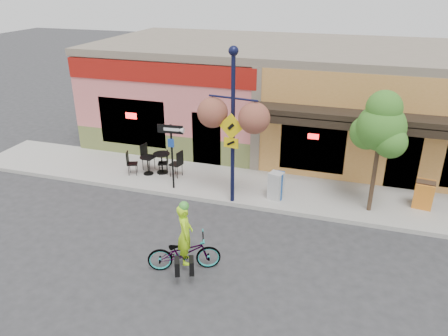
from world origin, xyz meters
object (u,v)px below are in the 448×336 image
at_px(one_way_sign, 172,157).
at_px(street_tree, 377,153).
at_px(newspaper_box_blue, 277,185).
at_px(newspaper_box_grey, 276,186).
at_px(building, 299,95).
at_px(lamp_post, 233,129).
at_px(bicycle, 184,252).
at_px(cyclist_rider, 185,242).

height_order(one_way_sign, street_tree, street_tree).
relative_size(one_way_sign, newspaper_box_blue, 2.53).
bearing_deg(newspaper_box_grey, building, 108.95).
height_order(lamp_post, newspaper_box_grey, lamp_post).
distance_m(lamp_post, one_way_sign, 2.71).
xyz_separation_m(one_way_sign, street_tree, (6.80, 0.44, 0.82)).
height_order(bicycle, newspaper_box_blue, newspaper_box_blue).
height_order(bicycle, one_way_sign, one_way_sign).
bearing_deg(building, one_way_sign, -117.48).
relative_size(cyclist_rider, newspaper_box_blue, 1.76).
xyz_separation_m(newspaper_box_blue, street_tree, (3.08, 0.06, 1.55)).
bearing_deg(lamp_post, street_tree, 16.86).
relative_size(cyclist_rider, one_way_sign, 0.70).
bearing_deg(one_way_sign, bicycle, -67.31).
distance_m(newspaper_box_blue, street_tree, 3.45).
height_order(cyclist_rider, newspaper_box_grey, cyclist_rider).
height_order(bicycle, cyclist_rider, cyclist_rider).
bearing_deg(newspaper_box_grey, cyclist_rider, -92.63).
height_order(newspaper_box_grey, street_tree, street_tree).
distance_m(one_way_sign, newspaper_box_grey, 3.77).
relative_size(building, bicycle, 9.38).
distance_m(bicycle, cyclist_rider, 0.34).
xyz_separation_m(cyclist_rider, lamp_post, (0.15, 3.83, 1.91)).
bearing_deg(lamp_post, one_way_sign, -179.81).
relative_size(bicycle, one_way_sign, 0.80).
relative_size(newspaper_box_grey, street_tree, 0.24).
height_order(building, one_way_sign, building).
relative_size(building, newspaper_box_grey, 18.82).
bearing_deg(lamp_post, bicycle, -85.40).
distance_m(newspaper_box_blue, newspaper_box_grey, 0.08).
bearing_deg(newspaper_box_blue, cyclist_rider, -106.41).
relative_size(cyclist_rider, street_tree, 0.42).
xyz_separation_m(bicycle, street_tree, (4.68, 4.57, 1.67)).
xyz_separation_m(bicycle, newspaper_box_grey, (1.58, 4.43, 0.12)).
bearing_deg(lamp_post, newspaper_box_blue, 33.10).
distance_m(bicycle, street_tree, 6.75).
bearing_deg(street_tree, building, 118.99).
relative_size(lamp_post, one_way_sign, 2.15).
height_order(building, lamp_post, lamp_post).
height_order(cyclist_rider, street_tree, street_tree).
xyz_separation_m(building, street_tree, (3.39, -6.11, -0.07)).
bearing_deg(cyclist_rider, building, -29.63).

